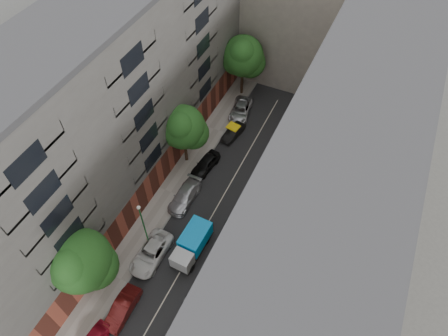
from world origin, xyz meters
The scene contains 21 objects.
ground centered at (0.00, 0.00, 0.00)m, with size 120.00×120.00×0.00m, color #4C4C49.
road_surface centered at (0.00, 0.00, 0.01)m, with size 8.00×44.00×0.02m, color black.
sidewalk_left centered at (-5.50, 0.00, 0.07)m, with size 3.00×44.00×0.15m, color gray.
sidewalk_right centered at (5.50, 0.00, 0.07)m, with size 3.00×44.00×0.15m, color gray.
building_left centered at (-11.00, 0.00, 10.00)m, with size 8.00×44.00×20.00m, color #494845.
building_right centered at (11.00, 0.00, 10.00)m, with size 8.00×44.00×20.00m, color #B7A68E.
building_endcap centered at (0.00, 28.00, 9.00)m, with size 18.00×12.00×18.00m, color gray.
tarp_truck centered at (0.03, -5.34, 1.34)m, with size 2.24×5.31×2.43m.
car_left_1 centered at (-2.80, -13.40, 0.73)m, with size 1.54×4.43×1.46m, color #501010.
car_left_2 centered at (-3.32, -7.65, 0.75)m, with size 2.48×5.39×1.50m, color silver.
car_left_3 centered at (-3.60, -0.20, 0.74)m, with size 2.08×5.12×1.49m, color #B6B6BB.
car_left_4 centered at (-3.60, 4.90, 0.74)m, with size 1.74×4.33×1.47m, color black.
car_left_5 centered at (-2.80, 11.00, 0.64)m, with size 1.35×3.87×1.27m, color black.
car_left_6 centered at (-3.57, 15.13, 0.72)m, with size 2.38×5.16×1.43m, color #BBBBC0.
car_right_1 centered at (2.96, -8.90, 0.67)m, with size 1.88×4.63×1.34m, color slate.
car_right_2 centered at (2.80, -2.60, 0.74)m, with size 1.75×4.35×1.48m, color black.
tree_near centered at (-6.30, -12.72, 5.48)m, with size 5.73×5.52×8.26m.
tree_mid centered at (-6.10, 4.89, 5.43)m, with size 5.24×4.96×8.02m.
tree_far centered at (-5.00, 18.91, 5.97)m, with size 5.54×5.31×8.79m.
lamp_post centered at (-4.20, -6.67, 4.39)m, with size 0.36×0.36×6.96m.
pedestrian centered at (4.99, 7.78, 0.90)m, with size 0.55×0.36×1.50m, color black.
Camera 1 is at (10.93, -21.28, 36.42)m, focal length 32.00 mm.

